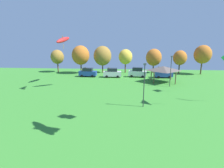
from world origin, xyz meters
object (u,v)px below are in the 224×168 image
Objects in this scene: treeline_tree_1 at (81,55)px; treeline_tree_2 at (102,56)px; parked_car_third_from_left at (137,72)px; light_post_1 at (144,83)px; parked_car_second_from_left at (112,73)px; park_pavilion at (163,68)px; treeline_tree_5 at (180,58)px; treeline_tree_3 at (125,57)px; treeline_tree_6 at (203,54)px; treeline_tree_0 at (57,57)px; treeline_tree_4 at (154,57)px; light_post_0 at (171,69)px; parked_car_leftmost at (88,72)px; kite_flying_4 at (63,40)px; parked_car_rightmost_in_row at (163,73)px.

treeline_tree_2 is (6.06, 1.66, -0.26)m from treeline_tree_1.
parked_car_third_from_left is 0.79× the size of light_post_1.
treeline_tree_2 reaches higher than parked_car_second_from_left.
treeline_tree_5 reaches higher than park_pavilion.
treeline_tree_3 is 0.85× the size of treeline_tree_6.
treeline_tree_4 is (28.56, 0.87, -0.04)m from treeline_tree_0.
treeline_tree_3 is 8.21m from treeline_tree_4.
park_pavilion is 0.98× the size of light_post_1.
park_pavilion is at bearing -88.98° from treeline_tree_4.
light_post_0 is at bearing -128.29° from treeline_tree_6.
treeline_tree_1 is 27.90m from treeline_tree_5.
treeline_tree_3 is (6.70, 0.73, -0.30)m from treeline_tree_2.
light_post_0 is at bearing -28.72° from treeline_tree_0.
treeline_tree_1 is 1.02× the size of treeline_tree_2.
parked_car_leftmost is at bearing 164.29° from park_pavilion.
treeline_tree_3 reaches higher than park_pavilion.
treeline_tree_6 reaches higher than treeline_tree_3.
treeline_tree_3 is (-2.68, 28.86, 1.28)m from light_post_1.
treeline_tree_0 reaches higher than parked_car_third_from_left.
park_pavilion is 0.73× the size of treeline_tree_1.
treeline_tree_0 is 28.57m from treeline_tree_4.
light_post_1 is 0.76× the size of treeline_tree_2.
treeline_tree_2 is (-9.88, 6.36, 3.72)m from parked_car_third_from_left.
treeline_tree_0 is at bearing 178.93° from treeline_tree_6.
parked_car_second_from_left is 14.39m from treeline_tree_4.
light_post_0 is 0.87× the size of treeline_tree_4.
kite_flying_4 is at bearing -113.00° from parked_car_leftmost.
kite_flying_4 is at bearing -158.80° from treeline_tree_6.
light_post_1 is at bearing -50.79° from treeline_tree_0.
treeline_tree_6 reaches higher than light_post_0.
treeline_tree_4 reaches higher than light_post_0.
treeline_tree_5 reaches higher than parked_car_leftmost.
parked_car_second_from_left is at bearing -63.95° from treeline_tree_2.
park_pavilion is 17.16m from treeline_tree_6.
treeline_tree_0 is at bearing 162.58° from parked_car_rightmost_in_row.
light_post_1 is at bearing -112.55° from parked_car_rightmost_in_row.
parked_car_leftmost is at bearing -168.71° from treeline_tree_6.
treeline_tree_0 is 0.98× the size of treeline_tree_3.
treeline_tree_0 is (-29.96, 6.80, 3.26)m from parked_car_rightmost_in_row.
park_pavilion is 12.97m from treeline_tree_4.
treeline_tree_2 is at bearing 153.02° from parked_car_rightmost_in_row.
parked_car_rightmost_in_row is 0.69× the size of treeline_tree_5.
parked_car_leftmost is 0.59× the size of treeline_tree_2.
kite_flying_4 is 0.95× the size of parked_car_leftmost.
treeline_tree_6 reaches higher than light_post_1.
treeline_tree_5 is at bearing -2.08° from treeline_tree_2.
treeline_tree_0 is at bearing 179.60° from treeline_tree_2.
kite_flying_4 is 0.65× the size of treeline_tree_0.
treeline_tree_5 reaches higher than parked_car_rightmost_in_row.
parked_car_leftmost is 18.90m from park_pavilion.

